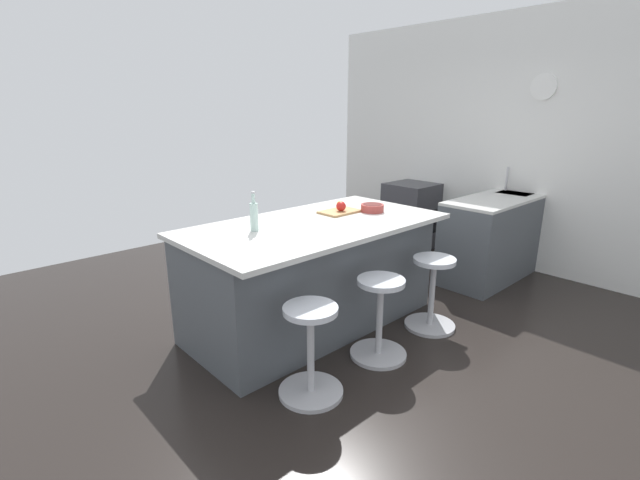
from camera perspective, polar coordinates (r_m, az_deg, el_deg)
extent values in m
plane|color=black|center=(3.95, 2.94, -11.54)|extent=(7.24, 7.24, 0.00)
cube|color=silver|center=(5.84, 23.04, 11.33)|extent=(0.12, 5.18, 2.91)
cylinder|color=white|center=(5.63, 26.84, 17.19)|extent=(0.03, 0.28, 0.28)
cube|color=#4C5156|center=(5.59, 22.53, 0.62)|extent=(1.93, 0.60, 0.89)
cube|color=silver|center=(5.49, 23.06, 5.22)|extent=(1.93, 0.60, 0.03)
cube|color=#38383D|center=(5.72, 24.02, 5.05)|extent=(0.44, 0.36, 0.12)
cylinder|color=#B7B7BC|center=(5.75, 22.89, 7.27)|extent=(0.02, 0.02, 0.28)
cube|color=#38383D|center=(6.22, 11.57, 3.10)|extent=(0.60, 0.60, 0.89)
cube|color=black|center=(6.07, 13.88, 2.17)|extent=(0.44, 0.01, 0.32)
cube|color=#4C5156|center=(3.90, -1.00, -4.61)|extent=(2.17, 0.98, 0.90)
cube|color=silver|center=(3.72, -0.52, 1.95)|extent=(2.23, 1.18, 0.04)
cylinder|color=#B7B7BC|center=(4.12, 13.89, -10.55)|extent=(0.44, 0.44, 0.03)
cylinder|color=#B7B7BC|center=(4.00, 14.19, -6.76)|extent=(0.05, 0.05, 0.58)
cylinder|color=silver|center=(3.89, 14.51, -2.54)|extent=(0.36, 0.36, 0.04)
cylinder|color=#B7B7BC|center=(3.61, 7.47, -14.29)|extent=(0.44, 0.44, 0.03)
cylinder|color=#B7B7BC|center=(3.47, 7.66, -10.09)|extent=(0.05, 0.05, 0.58)
cylinder|color=silver|center=(3.34, 7.86, -5.31)|extent=(0.36, 0.36, 0.04)
cylinder|color=#B7B7BC|center=(3.18, -1.18, -18.87)|extent=(0.44, 0.44, 0.03)
cylinder|color=#B7B7BC|center=(3.02, -1.21, -14.29)|extent=(0.05, 0.05, 0.58)
cylinder|color=silver|center=(2.87, -1.25, -8.95)|extent=(0.36, 0.36, 0.04)
cube|color=tan|center=(4.07, 2.54, 3.66)|extent=(0.36, 0.24, 0.02)
sphere|color=gold|center=(4.16, 2.61, 4.58)|extent=(0.07, 0.07, 0.07)
sphere|color=red|center=(4.04, 2.72, 4.36)|extent=(0.09, 0.09, 0.09)
cylinder|color=silver|center=(3.47, -8.47, 2.92)|extent=(0.06, 0.06, 0.22)
cylinder|color=silver|center=(3.44, -8.58, 5.35)|extent=(0.03, 0.03, 0.08)
cylinder|color=#B7B7BC|center=(3.43, -8.61, 6.08)|extent=(0.03, 0.03, 0.02)
cylinder|color=#993833|center=(4.13, 6.74, 4.11)|extent=(0.21, 0.21, 0.07)
cylinder|color=#4C1C19|center=(4.13, 6.74, 4.32)|extent=(0.17, 0.17, 0.05)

